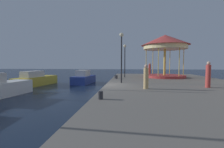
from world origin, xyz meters
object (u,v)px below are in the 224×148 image
bollard_south (101,95)px  bollard_center (115,77)px  person_near_carousel (150,69)px  person_mid_promenade (208,75)px  carousel (165,46)px  lamp_post_near_edge (121,49)px  motorboat_blue (84,78)px  motorboat_yellow (36,80)px  bollard_north (117,77)px  lamp_post_mid_promenade (125,55)px  person_by_the_water (146,77)px

bollard_south → bollard_center: (-0.11, 11.16, 0.00)m
person_near_carousel → person_mid_promenade: (2.45, -12.41, 0.00)m
carousel → lamp_post_near_edge: size_ratio=1.32×
motorboat_blue → motorboat_yellow: bearing=-153.9°
bollard_south → person_mid_promenade: (7.16, 4.48, 0.69)m
bollard_south → bollard_north: bearing=89.6°
lamp_post_mid_promenade → person_by_the_water: bearing=-80.0°
bollard_north → person_by_the_water: (2.52, -7.02, 0.59)m
lamp_post_mid_promenade → motorboat_yellow: bearing=-163.9°
carousel → lamp_post_mid_promenade: bearing=-174.5°
motorboat_blue → bollard_north: bearing=-20.7°
lamp_post_mid_promenade → person_mid_promenade: lamp_post_mid_promenade is taller
motorboat_yellow → lamp_post_near_edge: size_ratio=1.31×
carousel → lamp_post_near_edge: bearing=-129.6°
bollard_south → person_by_the_water: 4.36m
bollard_north → bollard_center: 0.71m
motorboat_blue → bollard_north: 4.66m
lamp_post_near_edge → lamp_post_mid_promenade: 5.90m
lamp_post_mid_promenade → bollard_south: size_ratio=10.43×
bollard_south → person_near_carousel: person_near_carousel is taller
bollard_south → person_by_the_water: (2.59, 3.45, 0.59)m
motorboat_yellow → lamp_post_mid_promenade: lamp_post_mid_promenade is taller
bollard_north → bollard_center: same height
person_by_the_water → motorboat_blue: bearing=128.4°
carousel → person_by_the_water: (-3.45, -9.66, -3.21)m
motorboat_blue → bollard_center: size_ratio=10.77×
bollard_center → person_mid_promenade: bearing=-42.6°
motorboat_blue → person_near_carousel: person_near_carousel is taller
motorboat_blue → person_mid_promenade: (11.43, -7.63, 1.04)m
person_by_the_water → carousel: bearing=70.3°
motorboat_yellow → bollard_north: bearing=4.9°
motorboat_blue → carousel: (10.32, 1.00, 4.15)m
person_near_carousel → motorboat_yellow: bearing=-152.6°
person_by_the_water → person_mid_promenade: bearing=12.7°
carousel → person_near_carousel: (-1.34, 3.78, -3.11)m
bollard_south → person_mid_promenade: person_mid_promenade is taller
bollard_center → person_mid_promenade: 9.90m
bollard_north → person_by_the_water: person_by_the_water is taller
person_mid_promenade → lamp_post_near_edge: bearing=160.6°
motorboat_blue → lamp_post_mid_promenade: size_ratio=1.03×
bollard_center → person_near_carousel: (4.82, 5.73, 0.69)m
bollard_north → bollard_south: size_ratio=1.00×
bollard_center → bollard_south: bearing=-89.4°
motorboat_blue → bollard_north: motorboat_blue is taller
motorboat_blue → person_mid_promenade: size_ratio=2.27×
lamp_post_near_edge → person_mid_promenade: bearing=-19.4°
motorboat_blue → person_near_carousel: size_ratio=2.27×
motorboat_blue → person_near_carousel: (8.98, 4.78, 1.04)m
carousel → lamp_post_mid_promenade: 5.22m
lamp_post_mid_promenade → person_near_carousel: lamp_post_mid_promenade is taller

